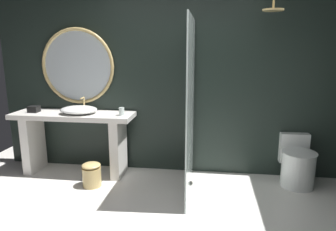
# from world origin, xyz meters

# --- Properties ---
(back_wall_panel) EXTENTS (4.80, 0.10, 2.60)m
(back_wall_panel) POSITION_xyz_m (0.00, 1.90, 1.30)
(back_wall_panel) COLOR #1E2823
(back_wall_panel) RESTS_ON ground_plane
(vanity_counter) EXTENTS (1.63, 0.50, 0.85)m
(vanity_counter) POSITION_xyz_m (-1.27, 1.58, 0.56)
(vanity_counter) COLOR silver
(vanity_counter) RESTS_ON ground_plane
(vessel_sink) EXTENTS (0.49, 0.40, 0.20)m
(vessel_sink) POSITION_xyz_m (-1.17, 1.56, 0.90)
(vessel_sink) COLOR white
(vessel_sink) RESTS_ON vanity_counter
(tumbler_cup) EXTENTS (0.07, 0.07, 0.10)m
(tumbler_cup) POSITION_xyz_m (-0.58, 1.52, 0.90)
(tumbler_cup) COLOR silver
(tumbler_cup) RESTS_ON vanity_counter
(tissue_box) EXTENTS (0.13, 0.13, 0.08)m
(tissue_box) POSITION_xyz_m (-1.81, 1.55, 0.89)
(tissue_box) COLOR black
(tissue_box) RESTS_ON vanity_counter
(round_wall_mirror) EXTENTS (1.04, 0.05, 1.04)m
(round_wall_mirror) POSITION_xyz_m (-1.27, 1.81, 1.45)
(round_wall_mirror) COLOR tan
(shower_glass_panel) EXTENTS (0.02, 1.18, 2.04)m
(shower_glass_panel) POSITION_xyz_m (0.32, 1.26, 1.02)
(shower_glass_panel) COLOR silver
(shower_glass_panel) RESTS_ON ground_plane
(rain_shower_head) EXTENTS (0.24, 0.24, 0.40)m
(rain_shower_head) POSITION_xyz_m (1.21, 1.49, 2.14)
(rain_shower_head) COLOR tan
(toilet) EXTENTS (0.42, 0.60, 0.61)m
(toilet) POSITION_xyz_m (1.65, 1.61, 0.28)
(toilet) COLOR white
(toilet) RESTS_ON ground_plane
(waste_bin) EXTENTS (0.23, 0.23, 0.31)m
(waste_bin) POSITION_xyz_m (-0.89, 1.19, 0.16)
(waste_bin) COLOR tan
(waste_bin) RESTS_ON ground_plane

